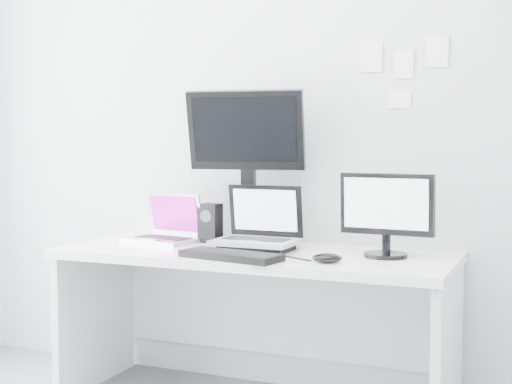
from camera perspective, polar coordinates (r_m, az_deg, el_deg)
back_wall at (r=3.61m, az=2.02°, el=5.93°), size 3.60×0.00×3.60m
desk at (r=3.40m, az=-0.18°, el=-10.71°), size 1.80×0.70×0.73m
macbook at (r=3.62m, az=-7.36°, el=-1.90°), size 0.38×0.31×0.26m
speaker at (r=3.61m, az=-3.59°, el=-2.43°), size 0.12×0.12×0.19m
dell_laptop at (r=3.31m, az=-0.05°, el=-2.00°), size 0.37×0.29×0.30m
rear_monitor at (r=3.51m, az=-0.71°, el=2.07°), size 0.59×0.30×0.76m
samsung_monitor at (r=3.17m, az=10.12°, el=-1.69°), size 0.42×0.21×0.37m
keyboard at (r=3.09m, az=-1.98°, el=-4.99°), size 0.47×0.24×0.03m
mouse at (r=3.00m, az=5.55°, el=-5.16°), size 0.15×0.12×0.04m
wall_note_0 at (r=3.49m, az=9.02°, el=10.40°), size 0.10×0.00×0.14m
wall_note_1 at (r=3.45m, az=11.46°, el=9.77°), size 0.09×0.00×0.13m
wall_note_2 at (r=3.43m, az=13.97°, el=10.61°), size 0.10×0.00×0.14m
wall_note_3 at (r=3.45m, az=11.09°, el=7.12°), size 0.11×0.00×0.08m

